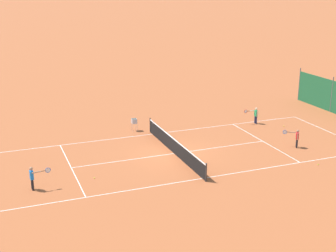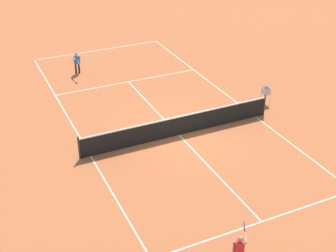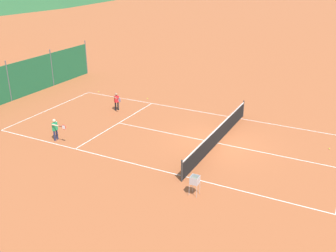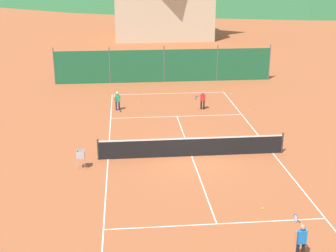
# 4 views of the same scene
# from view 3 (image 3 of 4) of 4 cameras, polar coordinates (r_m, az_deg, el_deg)

# --- Properties ---
(ground_plane) EXTENTS (600.00, 600.00, 0.00)m
(ground_plane) POSITION_cam_3_polar(r_m,az_deg,el_deg) (21.48, 7.19, -2.48)
(ground_plane) COLOR #A8542D
(court_line_markings) EXTENTS (8.25, 23.85, 0.01)m
(court_line_markings) POSITION_cam_3_polar(r_m,az_deg,el_deg) (21.48, 7.19, -2.48)
(court_line_markings) COLOR white
(court_line_markings) RESTS_ON ground
(tennis_net) EXTENTS (9.18, 0.08, 1.06)m
(tennis_net) POSITION_cam_3_polar(r_m,az_deg,el_deg) (21.28, 7.26, -1.26)
(tennis_net) COLOR #2D2D2D
(tennis_net) RESTS_ON ground
(windscreen_fence_far) EXTENTS (17.28, 0.08, 2.90)m
(windscreen_fence_far) POSITION_cam_3_polar(r_m,az_deg,el_deg) (29.65, -22.11, 5.77)
(windscreen_fence_far) COLOR #1E6038
(windscreen_fence_far) RESTS_ON ground
(player_near_baseline) EXTENTS (0.80, 0.85, 1.20)m
(player_near_baseline) POSITION_cam_3_polar(r_m,az_deg,el_deg) (26.04, -7.45, 3.70)
(player_near_baseline) COLOR black
(player_near_baseline) RESTS_ON ground
(player_near_service) EXTENTS (0.42, 1.03, 1.24)m
(player_near_service) POSITION_cam_3_polar(r_m,az_deg,el_deg) (22.24, -16.01, -0.29)
(player_near_service) COLOR #23284C
(player_near_service) RESTS_ON ground
(tennis_ball_service_box) EXTENTS (0.07, 0.07, 0.07)m
(tennis_ball_service_box) POSITION_cam_3_polar(r_m,az_deg,el_deg) (28.34, -2.99, 4.00)
(tennis_ball_service_box) COLOR #CCE033
(tennis_ball_service_box) RESTS_ON ground
(tennis_ball_by_net_right) EXTENTS (0.07, 0.07, 0.07)m
(tennis_ball_by_net_right) POSITION_cam_3_polar(r_m,az_deg,el_deg) (30.31, -10.04, 4.92)
(tennis_ball_by_net_right) COLOR #CCE033
(tennis_ball_by_net_right) RESTS_ON ground
(tennis_ball_far_corner) EXTENTS (0.07, 0.07, 0.07)m
(tennis_ball_far_corner) POSITION_cam_3_polar(r_m,az_deg,el_deg) (24.48, -16.42, 0.02)
(tennis_ball_far_corner) COLOR #CCE033
(tennis_ball_far_corner) RESTS_ON ground
(tennis_ball_mid_court) EXTENTS (0.07, 0.07, 0.07)m
(tennis_ball_mid_court) POSITION_cam_3_polar(r_m,az_deg,el_deg) (22.30, 22.37, -3.05)
(tennis_ball_mid_court) COLOR #CCE033
(tennis_ball_mid_court) RESTS_ON ground
(ball_hopper) EXTENTS (0.36, 0.36, 0.89)m
(ball_hopper) POSITION_cam_3_polar(r_m,az_deg,el_deg) (16.49, 3.87, -7.98)
(ball_hopper) COLOR #B7B7BC
(ball_hopper) RESTS_ON ground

